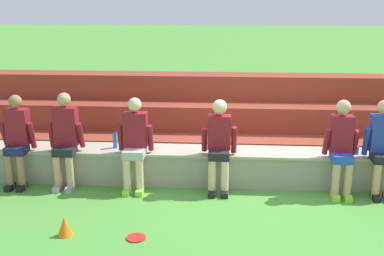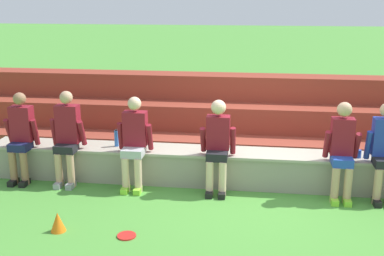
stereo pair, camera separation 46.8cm
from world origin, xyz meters
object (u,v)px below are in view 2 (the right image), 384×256
(person_far_right, at_px, (342,149))
(person_left_of_center, at_px, (67,135))
(person_rightmost_edge, at_px, (384,150))
(plastic_cup_left_end, at_px, (358,154))
(water_bottle_mid_left, at_px, (116,138))
(frisbee, at_px, (127,236))
(person_right_of_center, at_px, (218,143))
(person_far_left, at_px, (21,135))
(person_center, at_px, (134,140))
(sports_cone, at_px, (58,222))

(person_far_right, bearing_deg, person_left_of_center, 179.34)
(person_rightmost_edge, distance_m, plastic_cup_left_end, 0.41)
(person_far_right, height_order, water_bottle_mid_left, person_far_right)
(person_left_of_center, xyz_separation_m, frisbee, (1.33, -1.57, -0.75))
(person_far_right, relative_size, frisbee, 6.05)
(person_rightmost_edge, bearing_deg, frisbee, -154.70)
(person_right_of_center, bearing_deg, plastic_cup_left_end, 7.17)
(person_far_left, height_order, person_right_of_center, person_far_left)
(person_left_of_center, distance_m, person_far_right, 4.04)
(person_far_right, xyz_separation_m, person_rightmost_edge, (0.57, 0.03, -0.00))
(person_center, relative_size, frisbee, 5.99)
(person_far_left, height_order, person_rightmost_edge, person_far_left)
(person_far_left, distance_m, frisbee, 2.68)
(person_rightmost_edge, bearing_deg, person_left_of_center, 179.81)
(person_far_left, xyz_separation_m, plastic_cup_left_end, (5.05, 0.25, -0.16))
(person_rightmost_edge, bearing_deg, person_right_of_center, -179.73)
(water_bottle_mid_left, relative_size, plastic_cup_left_end, 2.35)
(plastic_cup_left_end, bearing_deg, person_center, -175.42)
(plastic_cup_left_end, distance_m, frisbee, 3.54)
(person_center, distance_m, person_rightmost_edge, 3.56)
(person_center, bearing_deg, plastic_cup_left_end, 4.58)
(plastic_cup_left_end, bearing_deg, person_rightmost_edge, -40.14)
(frisbee, bearing_deg, person_left_of_center, 130.23)
(person_far_left, bearing_deg, person_rightmost_edge, 0.03)
(person_right_of_center, xyz_separation_m, frisbee, (-0.96, -1.54, -0.72))
(person_far_right, bearing_deg, person_rightmost_edge, 3.16)
(person_center, xyz_separation_m, sports_cone, (-0.59, -1.52, -0.61))
(person_far_left, relative_size, water_bottle_mid_left, 5.14)
(person_left_of_center, xyz_separation_m, person_center, (1.05, -0.03, -0.03))
(person_far_right, relative_size, person_rightmost_edge, 1.00)
(person_right_of_center, height_order, person_rightmost_edge, person_rightmost_edge)
(person_left_of_center, relative_size, person_far_right, 1.03)
(person_far_left, height_order, person_far_right, person_far_left)
(frisbee, bearing_deg, person_right_of_center, 58.01)
(person_far_left, bearing_deg, person_left_of_center, 1.40)
(person_right_of_center, bearing_deg, person_far_left, 179.84)
(person_right_of_center, distance_m, person_rightmost_edge, 2.32)
(person_right_of_center, relative_size, plastic_cup_left_end, 11.81)
(person_rightmost_edge, relative_size, sports_cone, 5.58)
(frisbee, bearing_deg, water_bottle_mid_left, 109.14)
(person_far_left, relative_size, frisbee, 6.06)
(person_center, xyz_separation_m, frisbee, (0.28, -1.54, -0.72))
(person_right_of_center, xyz_separation_m, person_far_right, (1.75, -0.02, 0.00))
(water_bottle_mid_left, distance_m, plastic_cup_left_end, 3.64)
(person_right_of_center, height_order, sports_cone, person_right_of_center)
(person_far_left, bearing_deg, person_center, -0.47)
(person_left_of_center, relative_size, sports_cone, 5.77)
(person_far_left, height_order, person_left_of_center, person_left_of_center)
(frisbee, bearing_deg, person_far_right, 29.30)
(water_bottle_mid_left, relative_size, sports_cone, 1.09)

